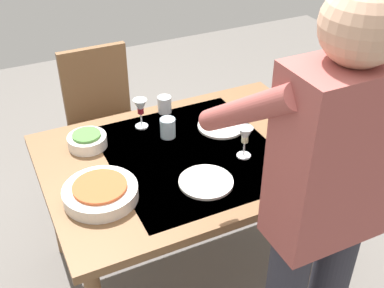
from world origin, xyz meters
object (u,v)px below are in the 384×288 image
water_cup_near_right (273,148)px  dinner_plate_far (206,182)px  side_bowl_salad (87,140)px  dinner_plate_near (221,126)px  wine_bottle (287,123)px  water_cup_far_left (168,128)px  water_cup_near_left (165,105)px  person_server (320,208)px  chair_near (103,115)px  wine_glass_right (140,108)px  wine_glass_left (245,137)px  dining_table (192,167)px  serving_bowl_pasta (101,192)px

water_cup_near_right → dinner_plate_far: (0.36, 0.04, -0.04)m
side_bowl_salad → dinner_plate_near: side_bowl_salad is taller
wine_bottle → side_bowl_salad: size_ratio=1.64×
water_cup_far_left → water_cup_near_left: bearing=-108.9°
person_server → dinner_plate_near: (-0.12, -0.88, -0.22)m
person_server → water_cup_near_right: (-0.21, -0.56, -0.18)m
person_server → water_cup_far_left: (0.15, -0.92, -0.18)m
water_cup_near_left → water_cup_near_right: bearing=116.3°
person_server → dinner_plate_near: person_server is taller
water_cup_near_left → dinner_plate_near: water_cup_near_left is taller
chair_near → wine_glass_right: bearing=95.8°
person_server → wine_bottle: size_ratio=5.71×
chair_near → dinner_plate_far: (-0.14, 1.08, 0.22)m
wine_glass_left → wine_glass_right: bearing=-53.0°
wine_bottle → water_cup_near_right: 0.14m
dining_table → water_cup_near_left: 0.42m
chair_near → person_server: bearing=100.1°
wine_glass_right → dinner_plate_near: size_ratio=0.66×
chair_near → water_cup_far_left: 0.74m
water_cup_near_left → dining_table: bearing=85.3°
dining_table → serving_bowl_pasta: serving_bowl_pasta is taller
chair_near → water_cup_far_left: chair_near is taller
dinner_plate_far → person_server: bearing=105.5°
chair_near → wine_bottle: size_ratio=3.07×
dining_table → side_bowl_salad: size_ratio=7.42×
dinner_plate_near → wine_glass_left: bearing=84.7°
wine_bottle → dinner_plate_near: (0.20, -0.25, -0.10)m
serving_bowl_pasta → wine_glass_left: bearing=-179.3°
side_bowl_salad → water_cup_near_left: bearing=-162.9°
wine_bottle → water_cup_near_right: size_ratio=3.18×
wine_bottle → water_cup_far_left: 0.56m
dinner_plate_near → water_cup_near_right: bearing=106.1°
wine_glass_right → water_cup_near_left: wine_glass_right is taller
person_server → serving_bowl_pasta: size_ratio=5.63×
dining_table → wine_glass_right: (0.13, -0.31, 0.18)m
wine_bottle → dinner_plate_near: wine_bottle is taller
chair_near → water_cup_near_left: size_ratio=10.43×
dining_table → dinner_plate_near: bearing=-148.2°
wine_bottle → water_cup_near_left: bearing=-52.2°
wine_glass_left → dinner_plate_far: (0.24, 0.10, -0.10)m
chair_near → serving_bowl_pasta: chair_near is taller
dining_table → chair_near: chair_near is taller
water_cup_far_left → chair_near: bearing=-78.5°
wine_bottle → water_cup_near_left: wine_bottle is taller
dinner_plate_near → dinner_plate_far: same height
wine_glass_left → wine_glass_right: same height
water_cup_near_right → wine_glass_left: bearing=-26.6°
dining_table → water_cup_near_left: bearing=-94.7°
water_cup_far_left → dinner_plate_near: water_cup_far_left is taller
wine_glass_right → dining_table: bearing=112.1°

